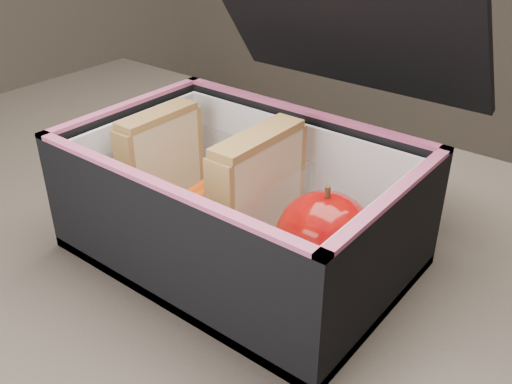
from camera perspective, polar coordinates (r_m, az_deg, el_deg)
kitchen_table at (r=0.55m, az=-3.04°, el=-17.33°), size 1.20×0.80×0.75m
lunch_bag at (r=0.50m, az=-1.24°, el=-0.03°), size 0.29×0.30×0.26m
plastic_tub at (r=0.54m, az=-4.89°, el=0.00°), size 0.16×0.12×0.07m
sandwich_left at (r=0.57m, az=-9.47°, el=3.38°), size 0.02×0.09×0.10m
sandwich_right at (r=0.49m, az=0.20°, el=0.13°), size 0.03×0.10×0.11m
carrot_sticks at (r=0.55m, az=-4.75°, el=-1.01°), size 0.05×0.15×0.03m
paper_napkin at (r=0.48m, az=5.95°, el=-8.26°), size 0.08×0.09×0.01m
red_apple at (r=0.45m, az=6.87°, el=-4.46°), size 0.10×0.10×0.08m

